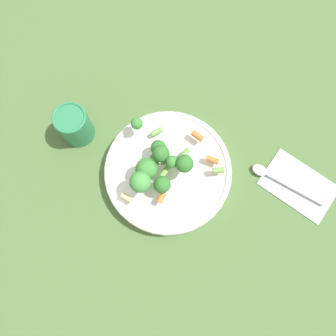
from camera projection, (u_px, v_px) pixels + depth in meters
The scene contains 6 objects.
ground_plane at pixel (168, 174), 0.78m from camera, with size 3.00×3.00×0.00m, color #4C6B38.
bowl at pixel (168, 172), 0.76m from camera, with size 0.29×0.29×0.04m.
pasta_salad at pixel (157, 166), 0.69m from camera, with size 0.20×0.24×0.08m.
cup at pixel (74, 125), 0.76m from camera, with size 0.08×0.08×0.09m.
napkin at pixel (299, 185), 0.77m from camera, with size 0.20×0.18×0.01m.
spoon at pixel (275, 178), 0.76m from camera, with size 0.15×0.13×0.01m.
Camera 1 is at (-0.18, 0.07, 0.75)m, focal length 35.00 mm.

